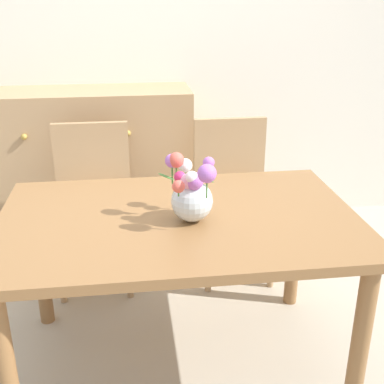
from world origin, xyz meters
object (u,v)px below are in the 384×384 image
chair_right (232,187)px  dresser (83,167)px  dining_table (179,236)px  chair_left (93,194)px  flower_vase (191,193)px

chair_right → dresser: (-0.89, 0.52, -0.02)m
dining_table → chair_left: bearing=116.2°
dining_table → dresser: dresser is taller
chair_right → chair_left: bearing=0.0°
dining_table → chair_left: 0.91m
flower_vase → dresser: bearing=111.1°
dining_table → flower_vase: 0.22m
dining_table → dresser: (-0.49, 1.33, -0.14)m
chair_right → flower_vase: flower_vase is taller
dining_table → dresser: size_ratio=1.03×
chair_left → chair_right: size_ratio=1.00×
chair_right → dresser: dresser is taller
dresser → flower_vase: (0.53, -1.38, 0.35)m
dining_table → flower_vase: flower_vase is taller
chair_left → chair_right: same height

